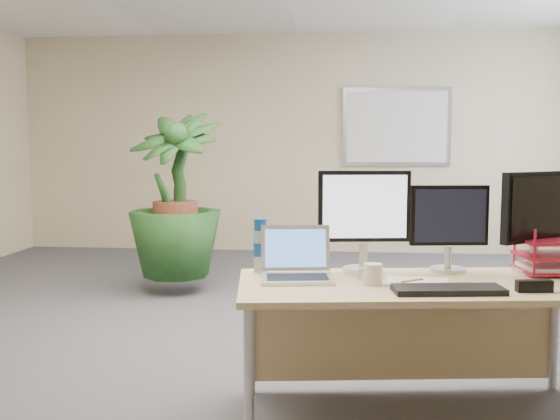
# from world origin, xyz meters

# --- Properties ---
(floor) EXTENTS (8.00, 8.00, 0.00)m
(floor) POSITION_xyz_m (0.00, 0.00, 0.00)
(floor) COLOR #414145
(floor) RESTS_ON ground
(back_wall) EXTENTS (7.00, 0.04, 2.70)m
(back_wall) POSITION_xyz_m (0.00, 4.00, 1.35)
(back_wall) COLOR #CBB78F
(back_wall) RESTS_ON floor
(whiteboard) EXTENTS (1.30, 0.04, 0.95)m
(whiteboard) POSITION_xyz_m (1.20, 3.97, 1.55)
(whiteboard) COLOR #B6B5BA
(whiteboard) RESTS_ON back_wall
(desk) EXTENTS (1.80, 0.94, 0.66)m
(desk) POSITION_xyz_m (0.91, -0.71, 0.53)
(desk) COLOR tan
(desk) RESTS_ON floor
(floor_plant) EXTENTS (1.02, 1.02, 1.50)m
(floor_plant) POSITION_xyz_m (-0.93, 1.65, 0.75)
(floor_plant) COLOR #173714
(floor_plant) RESTS_ON floor
(monitor_left) EXTENTS (0.47, 0.21, 0.52)m
(monitor_left) POSITION_xyz_m (0.66, -0.57, 0.96)
(monitor_left) COLOR silver
(monitor_left) RESTS_ON desk
(monitor_right) EXTENTS (0.40, 0.18, 0.45)m
(monitor_right) POSITION_xyz_m (1.10, -0.51, 0.92)
(monitor_right) COLOR silver
(monitor_right) RESTS_ON desk
(monitor_dark) EXTENTS (0.40, 0.30, 0.52)m
(monitor_dark) POSITION_xyz_m (1.53, -0.49, 0.96)
(monitor_dark) COLOR silver
(monitor_dark) RESTS_ON desk
(laptop) EXTENTS (0.38, 0.35, 0.25)m
(laptop) POSITION_xyz_m (0.33, -0.75, 0.72)
(laptop) COLOR silver
(laptop) RESTS_ON desk
(keyboard) EXTENTS (0.50, 0.22, 0.03)m
(keyboard) POSITION_xyz_m (1.02, -1.00, 0.68)
(keyboard) COLOR black
(keyboard) RESTS_ON desk
(coffee_mug) EXTENTS (0.13, 0.09, 0.10)m
(coffee_mug) POSITION_xyz_m (0.69, -0.86, 0.71)
(coffee_mug) COLOR white
(coffee_mug) RESTS_ON desk
(spiral_notebook) EXTENTS (0.32, 0.26, 0.01)m
(spiral_notebook) POSITION_xyz_m (0.90, -0.82, 0.67)
(spiral_notebook) COLOR white
(spiral_notebook) RESTS_ON desk
(orange_pen) EXTENTS (0.11, 0.08, 0.01)m
(orange_pen) POSITION_xyz_m (0.88, -0.83, 0.68)
(orange_pen) COLOR #CA6816
(orange_pen) RESTS_ON spiral_notebook
(yellow_highlighter) EXTENTS (0.12, 0.03, 0.02)m
(yellow_highlighter) POSITION_xyz_m (1.10, -0.84, 0.67)
(yellow_highlighter) COLOR yellow
(yellow_highlighter) RESTS_ON desk
(water_bottle) EXTENTS (0.07, 0.07, 0.28)m
(water_bottle) POSITION_xyz_m (0.13, -0.63, 0.79)
(water_bottle) COLOR silver
(water_bottle) RESTS_ON desk
(letter_tray) EXTENTS (0.39, 0.31, 0.17)m
(letter_tray) POSITION_xyz_m (1.63, -0.50, 0.74)
(letter_tray) COLOR #AA142B
(letter_tray) RESTS_ON desk
(stapler) EXTENTS (0.16, 0.06, 0.05)m
(stapler) POSITION_xyz_m (1.40, -0.95, 0.69)
(stapler) COLOR black
(stapler) RESTS_ON desk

